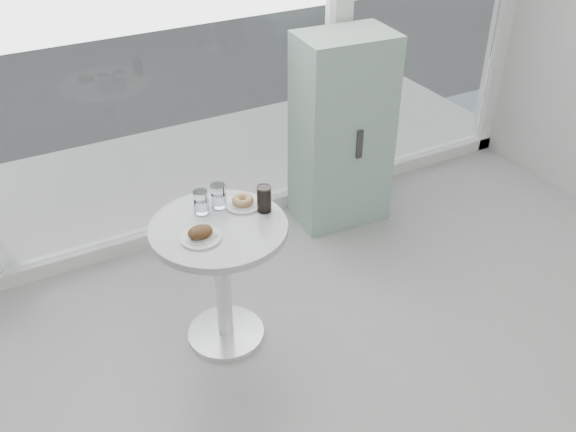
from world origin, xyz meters
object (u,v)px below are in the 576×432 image
mint_cabinet (342,131)px  water_tumbler_a (201,203)px  water_tumbler_b (219,197)px  main_table (221,259)px  cola_glass (264,199)px  plate_fritter (201,234)px  plate_donut (243,202)px

mint_cabinet → water_tumbler_a: mint_cabinet is taller
water_tumbler_b → mint_cabinet: bearing=27.4°
main_table → water_tumbler_a: bearing=100.1°
water_tumbler_a → cola_glass: cola_glass is taller
main_table → water_tumbler_a: 0.32m
plate_fritter → water_tumbler_a: 0.24m
plate_fritter → water_tumbler_b: 0.30m
mint_cabinet → plate_donut: 1.25m
cola_glass → plate_donut: bearing=127.1°
main_table → water_tumbler_b: bearing=65.0°
mint_cabinet → plate_donut: mint_cabinet is taller
mint_cabinet → plate_fritter: mint_cabinet is taller
water_tumbler_a → cola_glass: 0.33m
water_tumbler_b → plate_fritter: bearing=-130.8°
water_tumbler_a → water_tumbler_b: water_tumbler_b is taller
plate_fritter → water_tumbler_b: bearing=49.2°
plate_fritter → cola_glass: (0.39, 0.07, 0.05)m
mint_cabinet → plate_donut: (-1.06, -0.66, 0.11)m
water_tumbler_b → cola_glass: cola_glass is taller
mint_cabinet → plate_donut: size_ratio=6.81×
plate_fritter → cola_glass: 0.40m
water_tumbler_b → cola_glass: size_ratio=0.90×
mint_cabinet → cola_glass: 1.25m
plate_donut → water_tumbler_b: size_ratio=1.50×
plate_donut → cola_glass: 0.14m
main_table → cola_glass: bearing=2.6°
plate_donut → water_tumbler_a: 0.23m
plate_fritter → water_tumbler_a: bearing=67.1°
plate_donut → water_tumbler_a: bearing=169.9°
water_tumbler_a → cola_glass: (0.30, -0.14, 0.01)m
plate_donut → water_tumbler_b: (-0.12, 0.05, 0.04)m
mint_cabinet → plate_fritter: 1.61m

